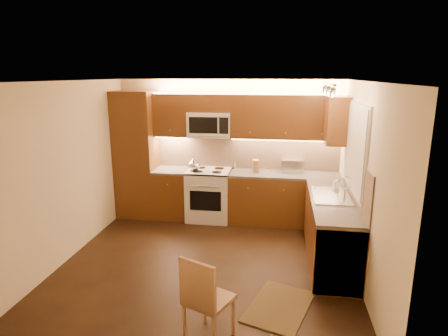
% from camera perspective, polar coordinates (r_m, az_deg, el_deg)
% --- Properties ---
extents(floor, '(4.00, 4.00, 0.01)m').
position_cam_1_polar(floor, '(5.53, -2.49, -14.01)').
color(floor, black).
rests_on(floor, ground).
extents(ceiling, '(4.00, 4.00, 0.01)m').
position_cam_1_polar(ceiling, '(4.89, -2.80, 12.87)').
color(ceiling, beige).
rests_on(ceiling, ground).
extents(wall_back, '(4.00, 0.01, 2.50)m').
position_cam_1_polar(wall_back, '(6.98, 0.61, 2.87)').
color(wall_back, beige).
rests_on(wall_back, ground).
extents(wall_front, '(4.00, 0.01, 2.50)m').
position_cam_1_polar(wall_front, '(3.24, -9.77, -10.65)').
color(wall_front, beige).
rests_on(wall_front, ground).
extents(wall_left, '(0.01, 4.00, 2.50)m').
position_cam_1_polar(wall_left, '(5.79, -22.41, -0.50)').
color(wall_left, beige).
rests_on(wall_left, ground).
extents(wall_right, '(0.01, 4.00, 2.50)m').
position_cam_1_polar(wall_right, '(5.07, 20.12, -2.24)').
color(wall_right, beige).
rests_on(wall_right, ground).
extents(pantry, '(0.70, 0.60, 2.30)m').
position_cam_1_polar(pantry, '(7.14, -12.96, 1.94)').
color(pantry, '#4B2910').
rests_on(pantry, floor).
extents(base_cab_back_left, '(0.62, 0.60, 0.86)m').
position_cam_1_polar(base_cab_back_left, '(7.11, -7.69, -3.88)').
color(base_cab_back_left, '#4B2910').
rests_on(base_cab_back_left, floor).
extents(counter_back_left, '(0.62, 0.60, 0.04)m').
position_cam_1_polar(counter_back_left, '(6.99, -7.81, -0.36)').
color(counter_back_left, '#33302E').
rests_on(counter_back_left, base_cab_back_left).
extents(base_cab_back_right, '(1.92, 0.60, 0.86)m').
position_cam_1_polar(base_cab_back_right, '(6.83, 8.92, -4.67)').
color(base_cab_back_right, '#4B2910').
rests_on(base_cab_back_right, floor).
extents(counter_back_right, '(1.92, 0.60, 0.04)m').
position_cam_1_polar(counter_back_right, '(6.71, 9.06, -1.02)').
color(counter_back_right, '#33302E').
rests_on(counter_back_right, base_cab_back_right).
extents(base_cab_right, '(0.60, 2.00, 0.86)m').
position_cam_1_polar(base_cab_right, '(5.66, 15.65, -9.03)').
color(base_cab_right, '#4B2910').
rests_on(base_cab_right, floor).
extents(counter_right, '(0.60, 2.00, 0.04)m').
position_cam_1_polar(counter_right, '(5.51, 15.96, -4.71)').
color(counter_right, '#33302E').
rests_on(counter_right, base_cab_right).
extents(dishwasher, '(0.58, 0.60, 0.84)m').
position_cam_1_polar(dishwasher, '(5.03, 16.56, -12.11)').
color(dishwasher, silver).
rests_on(dishwasher, floor).
extents(backsplash_back, '(3.30, 0.02, 0.60)m').
position_cam_1_polar(backsplash_back, '(6.94, 3.46, 2.36)').
color(backsplash_back, tan).
rests_on(backsplash_back, wall_back).
extents(backsplash_right, '(0.02, 2.00, 0.60)m').
position_cam_1_polar(backsplash_right, '(5.46, 19.20, -1.59)').
color(backsplash_right, tan).
rests_on(backsplash_right, wall_right).
extents(upper_cab_back_left, '(0.62, 0.35, 0.75)m').
position_cam_1_polar(upper_cab_back_left, '(6.93, -7.78, 7.88)').
color(upper_cab_back_left, '#4B2910').
rests_on(upper_cab_back_left, wall_back).
extents(upper_cab_back_right, '(1.92, 0.35, 0.75)m').
position_cam_1_polar(upper_cab_back_right, '(6.65, 9.39, 7.57)').
color(upper_cab_back_right, '#4B2910').
rests_on(upper_cab_back_right, wall_back).
extents(upper_cab_bridge, '(0.76, 0.35, 0.31)m').
position_cam_1_polar(upper_cab_bridge, '(6.75, -2.14, 9.71)').
color(upper_cab_bridge, '#4B2910').
rests_on(upper_cab_bridge, wall_back).
extents(upper_cab_right_corner, '(0.35, 0.50, 0.75)m').
position_cam_1_polar(upper_cab_right_corner, '(6.28, 16.63, 6.82)').
color(upper_cab_right_corner, '#4B2910').
rests_on(upper_cab_right_corner, wall_right).
extents(stove, '(0.76, 0.65, 0.92)m').
position_cam_1_polar(stove, '(6.92, -2.25, -4.01)').
color(stove, silver).
rests_on(stove, floor).
extents(microwave, '(0.76, 0.38, 0.44)m').
position_cam_1_polar(microwave, '(6.77, -2.14, 6.54)').
color(microwave, silver).
rests_on(microwave, wall_back).
extents(window_frame, '(0.03, 1.44, 1.24)m').
position_cam_1_polar(window_frame, '(5.52, 19.21, 2.83)').
color(window_frame, silver).
rests_on(window_frame, wall_right).
extents(window_blinds, '(0.02, 1.36, 1.16)m').
position_cam_1_polar(window_blinds, '(5.51, 19.00, 2.84)').
color(window_blinds, silver).
rests_on(window_blinds, wall_right).
extents(sink, '(0.52, 0.86, 0.15)m').
position_cam_1_polar(sink, '(5.62, 15.84, -3.31)').
color(sink, silver).
rests_on(sink, counter_right).
extents(faucet, '(0.20, 0.04, 0.30)m').
position_cam_1_polar(faucet, '(5.62, 17.71, -2.63)').
color(faucet, silver).
rests_on(faucet, counter_right).
extents(track_light_bar, '(0.04, 1.20, 0.03)m').
position_cam_1_polar(track_light_bar, '(5.22, 15.46, 12.03)').
color(track_light_bar, silver).
rests_on(track_light_bar, ceiling).
extents(kettle, '(0.25, 0.25, 0.25)m').
position_cam_1_polar(kettle, '(6.73, -4.55, 0.60)').
color(kettle, silver).
rests_on(kettle, stove).
extents(toaster_oven, '(0.39, 0.30, 0.23)m').
position_cam_1_polar(toaster_oven, '(6.83, 10.19, 0.37)').
color(toaster_oven, silver).
rests_on(toaster_oven, counter_back_right).
extents(knife_block, '(0.12, 0.17, 0.22)m').
position_cam_1_polar(knife_block, '(6.74, 4.77, 0.32)').
color(knife_block, '#8D623F').
rests_on(knife_block, counter_back_right).
extents(spice_jar_a, '(0.05, 0.05, 0.10)m').
position_cam_1_polar(spice_jar_a, '(6.94, 1.64, 0.24)').
color(spice_jar_a, silver).
rests_on(spice_jar_a, counter_back_right).
extents(spice_jar_b, '(0.05, 0.05, 0.10)m').
position_cam_1_polar(spice_jar_b, '(6.97, 1.68, 0.31)').
color(spice_jar_b, olive).
rests_on(spice_jar_b, counter_back_right).
extents(spice_jar_c, '(0.04, 0.04, 0.09)m').
position_cam_1_polar(spice_jar_c, '(6.81, 5.92, -0.14)').
color(spice_jar_c, silver).
rests_on(spice_jar_c, counter_back_right).
extents(spice_jar_d, '(0.05, 0.05, 0.09)m').
position_cam_1_polar(spice_jar_d, '(6.92, 4.93, 0.10)').
color(spice_jar_d, olive).
rests_on(spice_jar_d, counter_back_right).
extents(soap_bottle, '(0.10, 0.10, 0.18)m').
position_cam_1_polar(soap_bottle, '(5.99, 16.49, -2.13)').
color(soap_bottle, white).
rests_on(soap_bottle, counter_right).
extents(rug, '(0.87, 1.07, 0.01)m').
position_cam_1_polar(rug, '(4.66, 8.28, -19.83)').
color(rug, black).
rests_on(rug, floor).
extents(dining_chair, '(0.54, 0.54, 0.92)m').
position_cam_1_polar(dining_chair, '(3.94, -2.29, -18.78)').
color(dining_chair, '#8D623F').
rests_on(dining_chair, floor).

